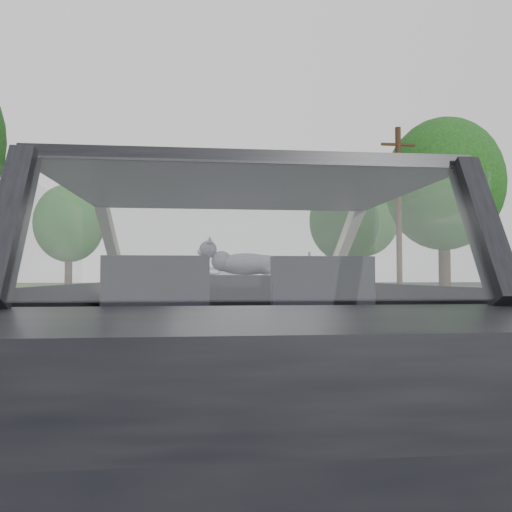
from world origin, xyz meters
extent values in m
plane|color=black|center=(0.00, 0.00, 0.00)|extent=(140.00, 140.00, 0.00)
cube|color=black|center=(0.00, 0.00, 0.72)|extent=(1.80, 4.00, 1.45)
cube|color=black|center=(0.00, 0.62, 0.85)|extent=(1.58, 0.45, 0.30)
cube|color=black|center=(-0.40, -0.29, 0.88)|extent=(0.50, 0.72, 0.42)
cube|color=black|center=(0.40, -0.29, 0.88)|extent=(0.50, 0.72, 0.42)
torus|color=black|center=(-0.40, 0.33, 0.92)|extent=(0.36, 0.36, 0.04)
ellipsoid|color=slate|center=(0.12, 0.66, 1.09)|extent=(0.60, 0.21, 0.26)
cube|color=slate|center=(4.30, 10.00, 0.58)|extent=(0.05, 90.00, 0.32)
imported|color=silver|center=(0.48, 18.18, 0.68)|extent=(2.41, 4.40, 1.37)
cube|color=#146425|center=(5.21, 22.27, 1.10)|extent=(0.34, 0.87, 2.20)
cylinder|color=#382317|center=(7.64, 16.49, 3.50)|extent=(0.25, 0.25, 7.01)
camera|label=1|loc=(-0.18, -2.79, 1.00)|focal=35.00mm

